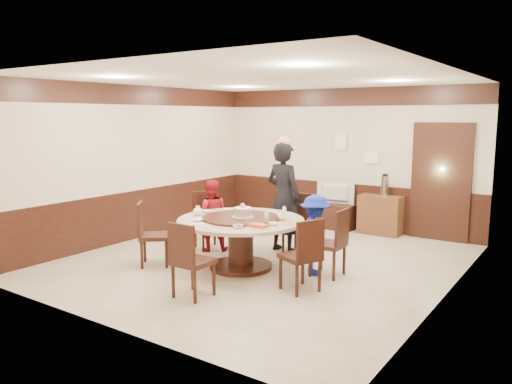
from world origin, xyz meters
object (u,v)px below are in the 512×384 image
Objects in this scene: person_red at (211,215)px; banquet_table at (241,233)px; television at (334,193)px; person_blue at (315,235)px; thermos at (385,186)px; birthday_cake at (243,212)px; shrimp_platter at (259,227)px; tv_stand at (334,216)px; person_standing at (284,197)px; side_cabinet at (380,215)px.

banquet_table is at bearing 114.81° from person_red.
person_red reaches higher than television.
person_blue is (2.06, -0.17, -0.02)m from person_red.
thermos is (-0.06, 2.92, 0.36)m from person_blue.
thermos is (0.96, 3.26, 0.09)m from birthday_cake.
thermos is (1.03, 0.03, 0.22)m from television.
person_red is at bearing 153.55° from birthday_cake.
shrimp_platter reaches higher than tv_stand.
shrimp_platter is at bearing -33.80° from banquet_table.
person_standing is 2.29× the size of side_cabinet.
shrimp_platter is 3.72m from tv_stand.
person_standing reaches higher than television.
banquet_table is 3.40m from side_cabinet.
shrimp_platter is (0.55, -0.40, -0.07)m from birthday_cake.
person_standing reaches higher than person_blue.
tv_stand is at bearing 91.10° from birthday_cake.
birthday_cake is at bearing 83.65° from person_blue.
person_blue reaches higher than thermos.
television is (-0.61, 3.63, -0.06)m from shrimp_platter.
banquet_table is at bearing 97.32° from person_standing.
person_standing is 1.58× the size of person_blue.
tv_stand is at bearing -4.50° from person_blue.
birthday_cake reaches higher than television.
person_standing is 2.34m from side_cabinet.
person_standing is at bearing 88.84° from banquet_table.
shrimp_platter is 0.79× the size of thermos.
banquet_table is at bearing -163.03° from birthday_cake.
person_red is at bearing 152.45° from banquet_table.
person_red is 3.37m from side_cabinet.
birthday_cake is at bearing 16.97° from banquet_table.
tv_stand is at bearing -79.98° from person_standing.
person_red is 2.91m from tv_stand.
birthday_cake is 0.41× the size of television.
person_red reaches higher than side_cabinet.
side_cabinet is (0.93, 3.27, -0.16)m from banquet_table.
thermos is at bearing -163.72° from person_red.
thermos is at bearing -106.45° from person_standing.
tv_stand is 0.97m from side_cabinet.
person_blue reaches higher than tv_stand.
tv_stand is (-0.06, 3.23, -0.60)m from birthday_cake.
birthday_cake is 0.82× the size of thermos.
side_cabinet is at bearing -162.85° from person_red.
tv_stand is (-0.06, 2.06, -0.67)m from person_standing.
banquet_table is 3.44m from thermos.
person_standing is 1.67m from shrimp_platter.
banquet_table is at bearing -105.89° from side_cabinet.
person_standing is 1.17m from birthday_cake.
person_standing is at bearing 82.52° from television.
banquet_table is 1.11m from person_blue.
person_blue reaches higher than side_cabinet.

